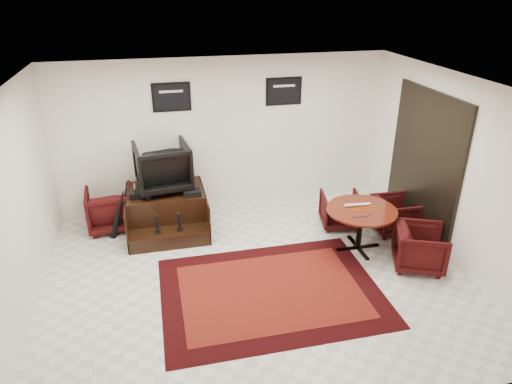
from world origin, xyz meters
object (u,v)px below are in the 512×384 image
table_chair_back (340,208)px  table_chair_window (394,213)px  armchair_side (110,207)px  table_chair_corner (420,246)px  shine_chair (162,164)px  meeting_table (361,214)px  shine_podium (167,211)px

table_chair_back → table_chair_window: table_chair_window is taller
armchair_side → table_chair_back: size_ratio=1.20×
table_chair_corner → armchair_side: bearing=86.2°
shine_chair → meeting_table: 3.39m
shine_podium → meeting_table: meeting_table is taller
shine_podium → shine_chair: (0.00, 0.14, 0.82)m
shine_podium → meeting_table: 3.30m
shine_podium → armchair_side: (-0.95, 0.23, 0.08)m
shine_chair → armchair_side: size_ratio=1.13×
meeting_table → armchair_side: bearing=157.4°
shine_podium → table_chair_window: (3.80, -1.01, 0.02)m
meeting_table → shine_chair: bearing=152.5°
meeting_table → table_chair_corner: size_ratio=1.51×
meeting_table → shine_podium: bearing=154.6°
shine_chair → meeting_table: (2.97, -1.55, -0.51)m
meeting_table → table_chair_window: meeting_table is taller
armchair_side → shine_chair: bearing=170.5°
shine_podium → shine_chair: shine_chair is taller
armchair_side → table_chair_window: 4.91m
shine_chair → table_chair_back: 3.17m
shine_podium → table_chair_corner: size_ratio=1.89×
shine_podium → table_chair_window: 3.93m
table_chair_window → table_chair_corner: table_chair_corner is taller
shine_podium → table_chair_back: 3.03m
shine_chair → table_chair_corner: (3.63, -2.23, -0.78)m
shine_podium → armchair_side: size_ratio=1.71×
shine_chair → meeting_table: bearing=145.5°
meeting_table → table_chair_window: bearing=25.8°
table_chair_window → table_chair_back: bearing=66.1°
table_chair_back → armchair_side: bearing=-1.6°
shine_podium → table_chair_corner: table_chair_corner is taller
shine_podium → table_chair_window: bearing=-14.9°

